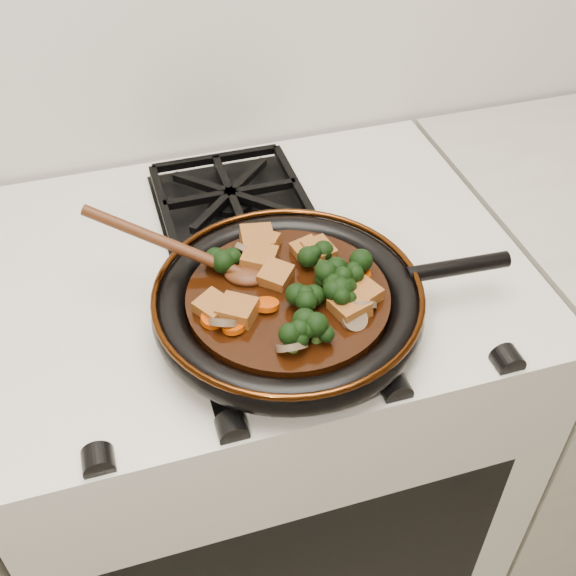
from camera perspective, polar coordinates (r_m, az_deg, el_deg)
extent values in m
cube|color=silver|center=(1.38, -2.09, -12.18)|extent=(0.76, 0.60, 0.90)
cylinder|color=black|center=(0.92, 0.00, -1.69)|extent=(0.32, 0.32, 0.01)
torus|color=black|center=(0.91, 0.00, -1.29)|extent=(0.34, 0.34, 0.04)
torus|color=#3F1D09|center=(0.90, 0.00, -0.33)|extent=(0.34, 0.34, 0.01)
cylinder|color=black|center=(0.97, 13.27, 1.63)|extent=(0.14, 0.03, 0.02)
cylinder|color=black|center=(0.91, 0.00, -0.97)|extent=(0.26, 0.26, 0.02)
cube|color=brown|center=(0.88, 4.52, -1.21)|extent=(0.05, 0.05, 0.02)
cube|color=brown|center=(0.88, 4.92, -1.58)|extent=(0.05, 0.05, 0.03)
cube|color=brown|center=(0.91, -0.98, 0.95)|extent=(0.05, 0.06, 0.03)
cube|color=brown|center=(0.88, -5.95, -1.51)|extent=(0.05, 0.05, 0.02)
cube|color=brown|center=(0.95, 2.42, 2.87)|extent=(0.04, 0.05, 0.02)
cube|color=brown|center=(0.97, -1.88, 3.56)|extent=(0.05, 0.05, 0.02)
cube|color=brown|center=(0.87, -4.00, -1.84)|extent=(0.06, 0.06, 0.03)
cube|color=brown|center=(0.90, 6.04, -0.49)|extent=(0.05, 0.05, 0.02)
cube|color=brown|center=(0.95, 1.45, 3.00)|extent=(0.04, 0.04, 0.02)
cube|color=brown|center=(0.97, -2.46, 3.83)|extent=(0.05, 0.05, 0.03)
cube|color=brown|center=(0.94, -2.28, 2.28)|extent=(0.06, 0.06, 0.03)
cylinder|color=#BE3D05|center=(0.88, -1.72, -1.32)|extent=(0.03, 0.03, 0.02)
cylinder|color=#BE3D05|center=(0.87, -5.99, -2.49)|extent=(0.03, 0.03, 0.01)
cylinder|color=#BE3D05|center=(0.93, -4.08, 1.42)|extent=(0.03, 0.03, 0.01)
cylinder|color=#BE3D05|center=(0.92, 5.72, 0.95)|extent=(0.03, 0.03, 0.02)
cylinder|color=#BE3D05|center=(0.86, -4.34, -3.09)|extent=(0.03, 0.03, 0.01)
cylinder|color=brown|center=(0.86, -5.09, -2.66)|extent=(0.05, 0.05, 0.03)
cylinder|color=brown|center=(0.88, 5.84, -1.39)|extent=(0.04, 0.04, 0.03)
cylinder|color=brown|center=(0.86, 5.27, -2.45)|extent=(0.04, 0.03, 0.02)
cylinder|color=brown|center=(0.83, 0.31, -4.61)|extent=(0.04, 0.03, 0.03)
cylinder|color=brown|center=(0.95, -3.33, 2.92)|extent=(0.04, 0.04, 0.03)
ellipsoid|color=#4B2310|center=(0.92, -3.39, 1.05)|extent=(0.07, 0.06, 0.02)
cylinder|color=#4B2310|center=(0.93, -9.72, 3.58)|extent=(0.02, 0.02, 0.22)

